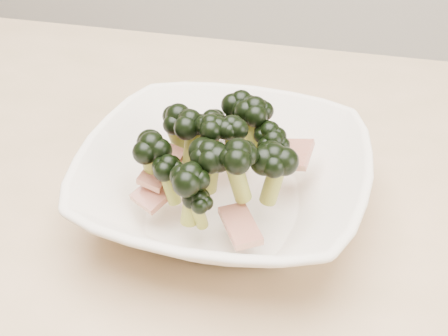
{
  "coord_description": "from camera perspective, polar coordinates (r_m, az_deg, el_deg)",
  "views": [
    {
      "loc": [
        0.19,
        -0.45,
        1.15
      ],
      "look_at": [
        0.09,
        0.01,
        0.8
      ],
      "focal_mm": 50.0,
      "sensor_mm": 36.0,
      "label": 1
    }
  ],
  "objects": [
    {
      "name": "dining_table",
      "position": [
        0.69,
        -7.24,
        -9.71
      ],
      "size": [
        1.2,
        0.8,
        0.75
      ],
      "color": "tan",
      "rests_on": "ground"
    },
    {
      "name": "broccoli_dish",
      "position": [
        0.59,
        -0.07,
        -0.72
      ],
      "size": [
        0.28,
        0.28,
        0.11
      ],
      "color": "white",
      "rests_on": "dining_table"
    }
  ]
}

